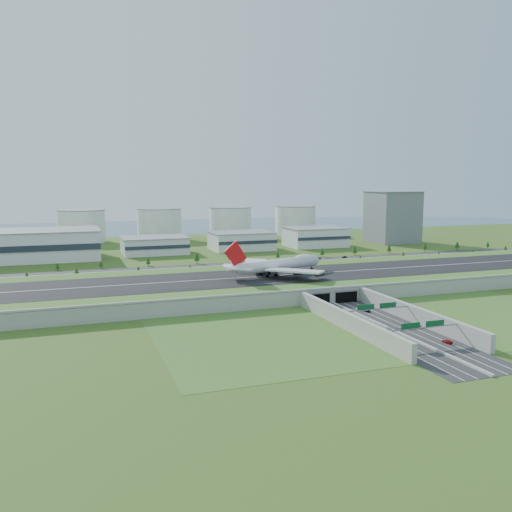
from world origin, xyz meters
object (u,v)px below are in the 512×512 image
object	(u,v)px
office_tower	(392,217)
car_3	(447,341)
car_6	(454,255)
car_5	(344,257)
car_2	(366,310)
car_1	(387,339)
car_7	(225,264)
fuel_tank_a	(82,226)
car_4	(7,279)
boeing_747	(277,265)
car_0	(343,315)

from	to	relation	value
office_tower	car_3	size ratio (longest dim) A/B	11.04
car_3	car_6	xyz separation A→B (m)	(181.87, 217.22, -0.02)
office_tower	car_6	bearing A→B (deg)	-93.66
car_5	car_6	bearing A→B (deg)	82.65
office_tower	car_6	size ratio (longest dim) A/B	10.93
car_2	car_3	size ratio (longest dim) A/B	1.07
car_1	car_2	size ratio (longest dim) A/B	0.81
car_6	car_7	bearing A→B (deg)	90.79
car_5	fuel_tank_a	bearing A→B (deg)	-129.78
fuel_tank_a	car_6	world-z (taller)	fuel_tank_a
office_tower	car_4	bearing A→B (deg)	-164.23
car_1	car_7	size ratio (longest dim) A/B	0.94
boeing_747	car_1	size ratio (longest dim) A/B	17.62
car_0	car_7	distance (m)	178.52
car_0	fuel_tank_a	bearing A→B (deg)	97.25
car_3	boeing_747	bearing A→B (deg)	-84.20
car_1	car_7	bearing A→B (deg)	103.91
car_2	car_5	world-z (taller)	car_2
car_0	car_4	distance (m)	236.33
car_5	car_4	bearing A→B (deg)	-82.31
office_tower	car_1	bearing A→B (deg)	-123.73
car_3	car_6	world-z (taller)	car_3
boeing_747	car_4	distance (m)	186.29
car_0	car_4	bearing A→B (deg)	126.53
car_1	car_2	xyz separation A→B (m)	(17.88, 47.32, 0.03)
car_1	car_6	distance (m)	288.87
car_4	car_5	xyz separation A→B (m)	(269.09, 16.83, 0.04)
fuel_tank_a	car_5	distance (m)	295.46
fuel_tank_a	car_1	xyz separation A→B (m)	(109.65, -430.06, -16.67)
car_2	car_3	distance (m)	59.46
office_tower	car_4	xyz separation A→B (m)	(-376.50, -106.34, -26.69)
car_3	car_7	xyz separation A→B (m)	(-28.83, 232.95, -0.06)
car_5	boeing_747	bearing A→B (deg)	-41.23
car_5	car_1	bearing A→B (deg)	-20.43
office_tower	car_5	size ratio (longest dim) A/B	12.45
boeing_747	car_6	bearing A→B (deg)	5.05
car_6	office_tower	bearing A→B (deg)	1.39
boeing_747	car_7	distance (m)	100.13
car_3	car_7	distance (m)	234.72
car_0	car_4	xyz separation A→B (m)	(-168.14, 166.08, -0.04)
boeing_747	car_5	xyz separation A→B (m)	(104.85, 103.62, -13.98)
car_0	car_2	bearing A→B (deg)	7.60
car_3	car_4	xyz separation A→B (m)	(-187.60, 220.74, -0.04)
car_4	car_6	world-z (taller)	car_6
car_1	car_7	distance (m)	221.04
fuel_tank_a	boeing_747	bearing A→B (deg)	-70.73
fuel_tank_a	car_0	distance (m)	403.53
fuel_tank_a	car_0	world-z (taller)	fuel_tank_a
car_3	car_0	bearing A→B (deg)	-74.50
car_0	car_5	world-z (taller)	car_0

